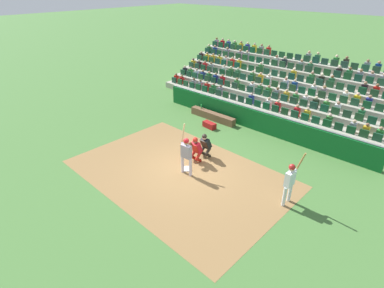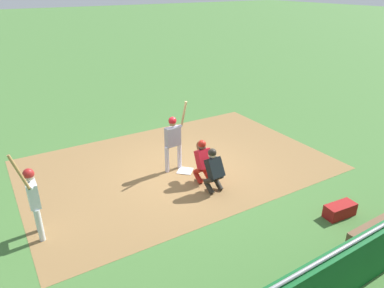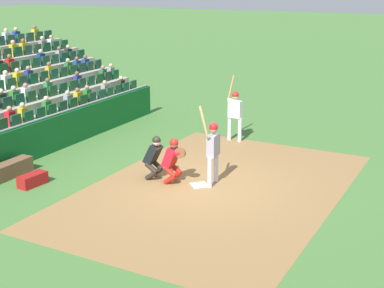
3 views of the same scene
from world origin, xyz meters
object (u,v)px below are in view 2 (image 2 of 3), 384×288
Objects in this scene: catcher_crouching at (203,158)px; equipment_duffel_bag at (340,210)px; home_plate_marker at (185,171)px; home_plate_umpire at (214,168)px; on_deck_batter at (33,196)px; batter_at_plate at (173,138)px.

catcher_crouching reaches higher than equipment_duffel_bag.
home_plate_umpire is (0.09, -1.37, 0.68)m from home_plate_marker.
equipment_duffel_bag is (2.06, -4.05, 0.15)m from home_plate_marker.
catcher_crouching is 4.59m from on_deck_batter.
home_plate_marker is at bearing -49.86° from batter_at_plate.
batter_at_plate is at bearing 15.03° from on_deck_batter.
equipment_duffel_bag is at bearing -59.98° from catcher_crouching.
home_plate_marker is 1.04m from catcher_crouching.
batter_at_plate reaches higher than home_plate_umpire.
catcher_crouching is at bearing 126.09° from equipment_duffel_bag.
catcher_crouching is (0.15, -0.74, 0.71)m from home_plate_marker.
catcher_crouching is 3.85m from equipment_duffel_bag.
on_deck_batter reaches higher than catcher_crouching.
home_plate_marker is 4.54m from equipment_duffel_bag.
catcher_crouching reaches higher than home_plate_marker.
equipment_duffel_bag is at bearing -63.05° from home_plate_marker.
home_plate_umpire is at bearing -78.78° from batter_at_plate.
home_plate_umpire is 1.57× the size of equipment_duffel_bag.
batter_at_plate reaches higher than catcher_crouching.
catcher_crouching is (0.39, -1.02, -0.37)m from batter_at_plate.
on_deck_batter is (-4.51, 0.52, 0.39)m from home_plate_umpire.
equipment_duffel_bag is 7.29m from on_deck_batter.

